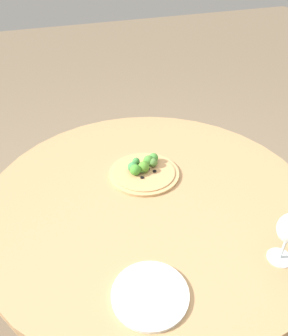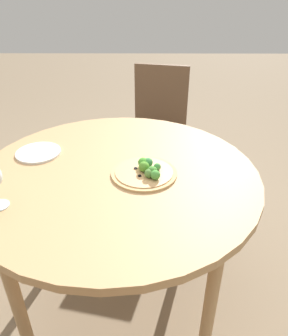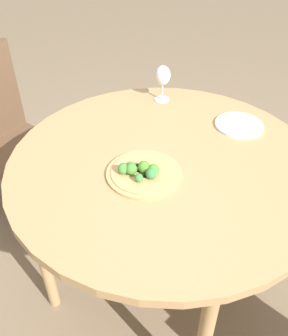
# 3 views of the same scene
# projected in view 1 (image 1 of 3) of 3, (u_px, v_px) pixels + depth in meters

# --- Properties ---
(ground_plane) EXTENTS (12.00, 12.00, 0.00)m
(ground_plane) POSITION_uv_depth(u_px,v_px,m) (148.00, 311.00, 1.62)
(ground_plane) COLOR #847056
(dining_table) EXTENTS (1.17, 1.17, 0.76)m
(dining_table) POSITION_uv_depth(u_px,v_px,m) (150.00, 208.00, 1.21)
(dining_table) COLOR tan
(dining_table) RESTS_ON ground_plane
(pizza) EXTENTS (0.27, 0.27, 0.06)m
(pizza) POSITION_uv_depth(u_px,v_px,m) (144.00, 170.00, 1.25)
(pizza) COLOR tan
(pizza) RESTS_ON dining_table
(plate_near) EXTENTS (0.20, 0.20, 0.01)m
(plate_near) POSITION_uv_depth(u_px,v_px,m) (150.00, 294.00, 0.84)
(plate_near) COLOR white
(plate_near) RESTS_ON dining_table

